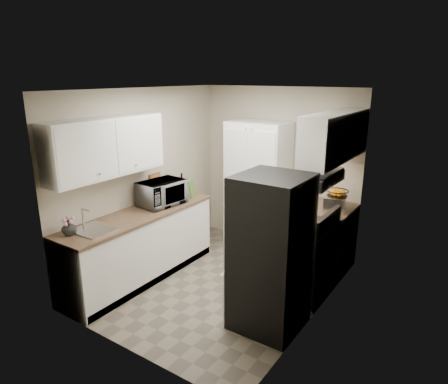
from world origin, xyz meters
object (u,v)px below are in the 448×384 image
Objects in this scene: pantry_cabinet at (257,187)px; wine_bottle at (182,186)px; refrigerator at (271,253)px; microwave at (162,193)px; electric_range at (302,258)px; toaster_oven at (335,203)px.

pantry_cabinet reaches higher than wine_bottle.
wine_bottle is (-0.83, -0.81, 0.08)m from pantry_cabinet.
wine_bottle is (-1.97, 0.91, 0.23)m from refrigerator.
microwave is 0.49m from wine_bottle.
wine_bottle is (-0.05, 0.49, -0.01)m from microwave.
microwave is at bearing 167.49° from refrigerator.
microwave is 1.95× the size of wine_bottle.
pantry_cabinet is 6.33× the size of wine_bottle.
pantry_cabinet reaches higher than refrigerator.
electric_range is (1.17, -0.93, -0.52)m from pantry_cabinet.
wine_bottle is 2.21m from toaster_oven.
refrigerator is 1.56m from toaster_oven.
electric_range is 3.57× the size of wine_bottle.
microwave is (-1.93, 0.43, 0.24)m from refrigerator.
refrigerator is 2.76× the size of microwave.
pantry_cabinet is 1.58m from electric_range.
refrigerator is at bearing -92.48° from electric_range.
toaster_oven is at bearing -55.73° from microwave.
microwave is (-0.79, -1.30, 0.09)m from pantry_cabinet.
pantry_cabinet is at bearing 44.34° from wine_bottle.
refrigerator is 5.38× the size of wine_bottle.
pantry_cabinet is 1.77× the size of electric_range.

